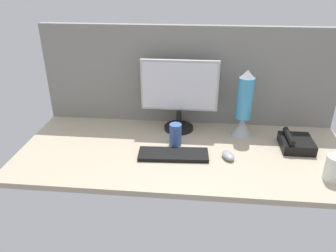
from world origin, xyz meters
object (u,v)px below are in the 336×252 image
object	(u,v)px
mug_ceramic_white	(334,168)
desk_phone	(296,143)
keyboard	(173,154)
lava_lamp	(244,109)
mug_ceramic_blue	(175,134)
monitor	(179,92)
mouse	(228,155)

from	to	relation	value
mug_ceramic_white	desk_phone	bearing A→B (deg)	108.41
keyboard	desk_phone	bearing A→B (deg)	9.77
mug_ceramic_white	lava_lamp	distance (cm)	57.75
mug_ceramic_white	mug_ceramic_blue	size ratio (longest dim) A/B	1.00
monitor	mug_ceramic_blue	distance (cm)	27.01
keyboard	mug_ceramic_blue	world-z (taller)	mug_ceramic_blue
keyboard	desk_phone	xyz separation A→B (cm)	(66.62, 15.33, 2.19)
desk_phone	mug_ceramic_blue	bearing A→B (deg)	-178.09
mug_ceramic_white	desk_phone	distance (cm)	30.72
keyboard	desk_phone	world-z (taller)	desk_phone
monitor	lava_lamp	world-z (taller)	monitor
mug_ceramic_blue	lava_lamp	world-z (taller)	lava_lamp
monitor	mug_ceramic_white	bearing A→B (deg)	-31.81
mug_ceramic_blue	desk_phone	world-z (taller)	mug_ceramic_blue
lava_lamp	desk_phone	bearing A→B (deg)	-25.29
mug_ceramic_white	mug_ceramic_blue	xyz separation A→B (cm)	(-76.21, 26.79, -0.02)
monitor	desk_phone	xyz separation A→B (cm)	(66.01, -17.93, -21.05)
monitor	keyboard	size ratio (longest dim) A/B	1.24
lava_lamp	mug_ceramic_white	bearing A→B (deg)	-48.19
mug_ceramic_white	mug_ceramic_blue	world-z (taller)	same
monitor	mouse	distance (cm)	48.66
monitor	lava_lamp	distance (cm)	38.81
monitor	keyboard	bearing A→B (deg)	-91.06
mug_ceramic_blue	lava_lamp	size ratio (longest dim) A/B	0.31
desk_phone	mouse	bearing A→B (deg)	-158.75
monitor	lava_lamp	bearing A→B (deg)	-6.94
mug_ceramic_blue	desk_phone	bearing A→B (deg)	1.91
mug_ceramic_white	lava_lamp	world-z (taller)	lava_lamp
mug_ceramic_blue	desk_phone	distance (cm)	66.66
desk_phone	monitor	bearing A→B (deg)	164.81
mouse	mug_ceramic_blue	world-z (taller)	mug_ceramic_blue
mug_ceramic_blue	lava_lamp	xyz separation A→B (cm)	(38.35, 15.54, 10.52)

